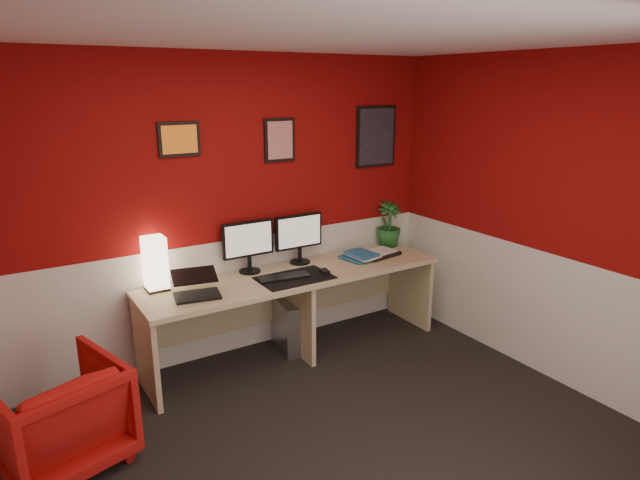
{
  "coord_description": "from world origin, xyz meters",
  "views": [
    {
      "loc": [
        -1.61,
        -2.35,
        2.25
      ],
      "look_at": [
        0.6,
        1.21,
        1.05
      ],
      "focal_mm": 30.6,
      "sensor_mm": 36.0,
      "label": 1
    }
  ],
  "objects": [
    {
      "name": "wall_back",
      "position": [
        0.0,
        1.75,
        1.25
      ],
      "size": [
        4.0,
        0.01,
        2.5
      ],
      "primitive_type": "cube",
      "color": "maroon",
      "rests_on": "ground"
    },
    {
      "name": "shoji_lamp",
      "position": [
        -0.6,
        1.64,
        0.93
      ],
      "size": [
        0.16,
        0.16,
        0.4
      ],
      "primitive_type": "cube",
      "color": "#FFE5B2",
      "rests_on": "desk"
    },
    {
      "name": "mouse",
      "position": [
        0.68,
        1.27,
        0.75
      ],
      "size": [
        0.08,
        0.11,
        0.03
      ],
      "primitive_type": "cube",
      "rotation": [
        0.0,
        0.0,
        -0.19
      ],
      "color": "black",
      "rests_on": "desk_mat"
    },
    {
      "name": "laptop",
      "position": [
        -0.39,
        1.33,
        0.84
      ],
      "size": [
        0.37,
        0.29,
        0.22
      ],
      "primitive_type": "cube",
      "rotation": [
        0.0,
        0.0,
        -0.2
      ],
      "color": "black",
      "rests_on": "desk"
    },
    {
      "name": "wainscot_right",
      "position": [
        2.0,
        0.0,
        0.5
      ],
      "size": [
        0.01,
        3.5,
        1.0
      ],
      "primitive_type": "cube",
      "color": "silver",
      "rests_on": "ground"
    },
    {
      "name": "art_left",
      "position": [
        -0.32,
        1.74,
        1.85
      ],
      "size": [
        0.32,
        0.02,
        0.26
      ],
      "primitive_type": "cube",
      "color": "orange",
      "rests_on": "wall_back"
    },
    {
      "name": "potted_plant",
      "position": [
        1.64,
        1.63,
        0.95
      ],
      "size": [
        0.27,
        0.27,
        0.43
      ],
      "primitive_type": "imported",
      "rotation": [
        0.0,
        0.0,
        -0.12
      ],
      "color": "#19591E",
      "rests_on": "desk"
    },
    {
      "name": "zen_tray",
      "position": [
        1.38,
        1.43,
        0.74
      ],
      "size": [
        0.38,
        0.3,
        0.03
      ],
      "primitive_type": "cube",
      "rotation": [
        0.0,
        0.0,
        0.15
      ],
      "color": "black",
      "rests_on": "desk"
    },
    {
      "name": "book_middle",
      "position": [
        1.06,
        1.41,
        0.77
      ],
      "size": [
        0.25,
        0.33,
        0.02
      ],
      "primitive_type": "imported",
      "rotation": [
        0.0,
        0.0,
        0.09
      ],
      "color": "silver",
      "rests_on": "book_bottom"
    },
    {
      "name": "desk_mat",
      "position": [
        0.42,
        1.3,
        0.73
      ],
      "size": [
        0.6,
        0.38,
        0.01
      ],
      "primitive_type": "cube",
      "color": "black",
      "rests_on": "desk"
    },
    {
      "name": "pc_tower",
      "position": [
        0.48,
        1.52,
        0.23
      ],
      "size": [
        0.26,
        0.47,
        0.45
      ],
      "primitive_type": "cube",
      "rotation": [
        0.0,
        0.0,
        -0.15
      ],
      "color": "#99999E",
      "rests_on": "ground"
    },
    {
      "name": "keyboard",
      "position": [
        0.34,
        1.34,
        0.74
      ],
      "size": [
        0.44,
        0.2,
        0.02
      ],
      "primitive_type": "cube",
      "rotation": [
        0.0,
        0.0,
        -0.15
      ],
      "color": "black",
      "rests_on": "desk_mat"
    },
    {
      "name": "book_bottom",
      "position": [
        1.03,
        1.43,
        0.74
      ],
      "size": [
        0.24,
        0.3,
        0.03
      ],
      "primitive_type": "imported",
      "rotation": [
        0.0,
        0.0,
        0.16
      ],
      "color": "#21669B",
      "rests_on": "desk"
    },
    {
      "name": "ceiling",
      "position": [
        0.0,
        0.0,
        2.5
      ],
      "size": [
        4.0,
        3.5,
        0.01
      ],
      "primitive_type": "cube",
      "color": "white",
      "rests_on": "ground"
    },
    {
      "name": "wall_right",
      "position": [
        2.0,
        0.0,
        1.25
      ],
      "size": [
        0.01,
        3.5,
        2.5
      ],
      "primitive_type": "cube",
      "color": "maroon",
      "rests_on": "ground"
    },
    {
      "name": "ground",
      "position": [
        0.0,
        0.0,
        0.0
      ],
      "size": [
        4.0,
        3.5,
        0.01
      ],
      "primitive_type": "cube",
      "color": "black",
      "rests_on": "ground"
    },
    {
      "name": "desk",
      "position": [
        0.48,
        1.41,
        0.36
      ],
      "size": [
        2.6,
        0.65,
        0.73
      ],
      "primitive_type": "cube",
      "color": "tan",
      "rests_on": "ground"
    },
    {
      "name": "monitor_left",
      "position": [
        0.17,
        1.64,
        1.02
      ],
      "size": [
        0.45,
        0.06,
        0.58
      ],
      "primitive_type": "cube",
      "color": "black",
      "rests_on": "desk"
    },
    {
      "name": "wainscot_back",
      "position": [
        0.0,
        1.75,
        0.5
      ],
      "size": [
        4.0,
        0.01,
        1.0
      ],
      "primitive_type": "cube",
      "color": "silver",
      "rests_on": "ground"
    },
    {
      "name": "book_top",
      "position": [
        1.05,
        1.38,
        0.79
      ],
      "size": [
        0.23,
        0.29,
        0.03
      ],
      "primitive_type": "imported",
      "rotation": [
        0.0,
        0.0,
        0.1
      ],
      "color": "#21669B",
      "rests_on": "book_middle"
    },
    {
      "name": "art_center",
      "position": [
        0.53,
        1.74,
        1.8
      ],
      "size": [
        0.28,
        0.02,
        0.36
      ],
      "primitive_type": "cube",
      "color": "red",
      "rests_on": "wall_back"
    },
    {
      "name": "armchair",
      "position": [
        -1.44,
        0.91,
        0.33
      ],
      "size": [
        0.87,
        0.89,
        0.66
      ],
      "primitive_type": "imported",
      "rotation": [
        0.0,
        0.0,
        3.43
      ],
      "color": "red",
      "rests_on": "ground"
    },
    {
      "name": "art_right",
      "position": [
        1.54,
        1.74,
        1.78
      ],
      "size": [
        0.44,
        0.02,
        0.56
      ],
      "primitive_type": "cube",
      "color": "black",
      "rests_on": "wall_back"
    },
    {
      "name": "monitor_right",
      "position": [
        0.65,
        1.63,
        1.02
      ],
      "size": [
        0.45,
        0.06,
        0.58
      ],
      "primitive_type": "cube",
      "color": "black",
      "rests_on": "desk"
    }
  ]
}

